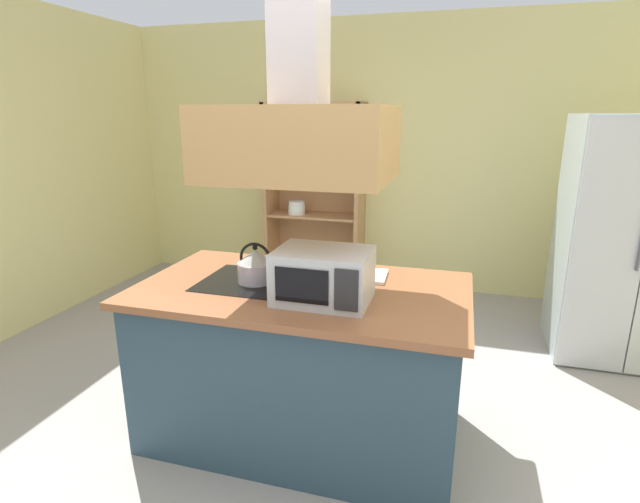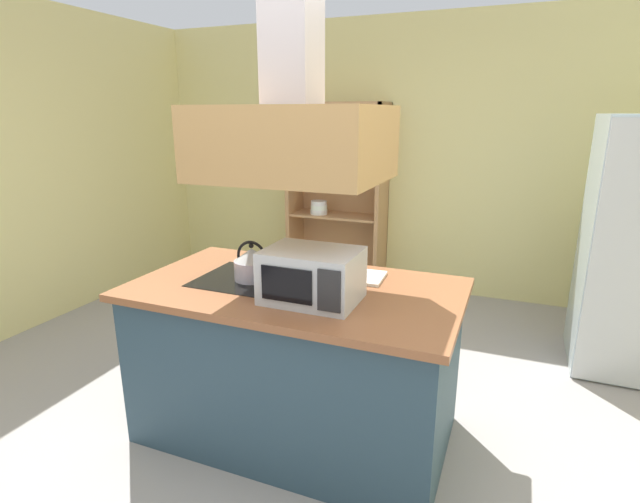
{
  "view_description": "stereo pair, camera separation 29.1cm",
  "coord_description": "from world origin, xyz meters",
  "views": [
    {
      "loc": [
        0.57,
        -2.07,
        1.8
      ],
      "look_at": [
        -0.21,
        0.62,
        1.0
      ],
      "focal_mm": 27.41,
      "sensor_mm": 36.0,
      "label": 1
    },
    {
      "loc": [
        0.84,
        -1.98,
        1.8
      ],
      "look_at": [
        -0.21,
        0.62,
        1.0
      ],
      "focal_mm": 27.41,
      "sensor_mm": 36.0,
      "label": 2
    }
  ],
  "objects": [
    {
      "name": "ground_plane",
      "position": [
        0.0,
        0.0,
        0.0
      ],
      "size": [
        7.8,
        7.8,
        0.0
      ],
      "primitive_type": "plane",
      "color": "gray"
    },
    {
      "name": "wall_back",
      "position": [
        0.0,
        3.0,
        1.35
      ],
      "size": [
        6.0,
        0.12,
        2.7
      ],
      "primitive_type": "cube",
      "color": "#E2D588",
      "rests_on": "ground"
    },
    {
      "name": "kitchen_island",
      "position": [
        -0.21,
        0.27,
        0.45
      ],
      "size": [
        1.76,
        1.0,
        0.9
      ],
      "color": "#2A4151",
      "rests_on": "ground"
    },
    {
      "name": "range_hood",
      "position": [
        -0.21,
        0.27,
        1.76
      ],
      "size": [
        0.9,
        0.7,
        1.23
      ],
      "color": "tan"
    },
    {
      "name": "dish_cabinet",
      "position": [
        -0.89,
        2.78,
        0.84
      ],
      "size": [
        1.0,
        0.4,
        1.9
      ],
      "color": "tan",
      "rests_on": "ground"
    },
    {
      "name": "kettle",
      "position": [
        -0.48,
        0.27,
        0.99
      ],
      "size": [
        0.2,
        0.2,
        0.22
      ],
      "color": "#BEB6C6",
      "rests_on": "kitchen_island"
    },
    {
      "name": "cutting_board",
      "position": [
        0.03,
        0.52,
        0.91
      ],
      "size": [
        0.35,
        0.26,
        0.02
      ],
      "primitive_type": "cube",
      "rotation": [
        0.0,
        0.0,
        0.05
      ],
      "color": "white",
      "rests_on": "kitchen_island"
    },
    {
      "name": "microwave",
      "position": [
        -0.05,
        0.11,
        1.03
      ],
      "size": [
        0.46,
        0.35,
        0.26
      ],
      "color": "#B7BABF",
      "rests_on": "kitchen_island"
    }
  ]
}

